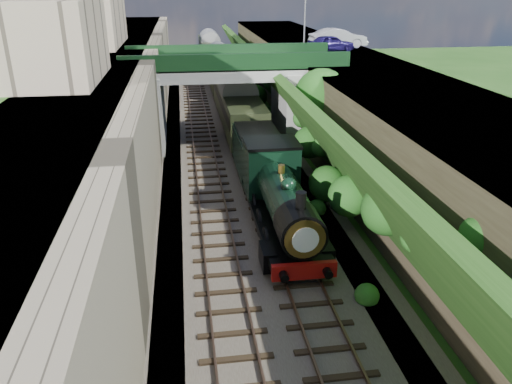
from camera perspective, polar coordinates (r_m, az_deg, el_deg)
name	(u,v)px	position (r m, az deg, el deg)	size (l,w,h in m)	color
ground	(292,347)	(18.30, 4.10, -17.23)	(160.00, 160.00, 0.00)	#1E4714
trackbed	(233,159)	(35.74, -2.64, 3.82)	(10.00, 90.00, 0.20)	#473F38
retaining_wall	(151,115)	(34.69, -11.92, 8.62)	(1.00, 90.00, 7.00)	#756B56
street_plateau_left	(97,117)	(35.09, -17.68, 8.20)	(6.00, 90.00, 7.00)	#262628
street_plateau_right	(364,113)	(36.98, 12.26, 8.87)	(8.00, 90.00, 6.25)	#262628
embankment_slope	(308,128)	(33.99, 6.02, 7.27)	(4.51, 90.00, 6.41)	#1E4714
track_left	(205,158)	(35.56, -5.86, 3.87)	(2.50, 90.00, 0.20)	black
track_right	(250,156)	(35.82, -0.73, 4.14)	(2.50, 90.00, 0.20)	black
road_bridge	(239,92)	(38.62, -1.95, 11.41)	(16.00, 6.40, 7.25)	gray
building_far	(86,6)	(44.25, -18.85, 19.49)	(5.00, 10.00, 6.00)	gray
building_near	(57,41)	(28.45, -21.82, 15.77)	(4.00, 8.00, 4.00)	gray
tree	(322,97)	(34.13, 7.59, 10.66)	(3.60, 3.80, 6.60)	black
lamppost	(306,9)	(47.05, 5.69, 20.12)	(0.87, 0.15, 6.00)	gray
car_blue	(331,43)	(44.69, 8.56, 16.46)	(1.63, 4.04, 1.38)	#1B1250
car_silver	(338,38)	(47.43, 9.35, 16.97)	(1.79, 5.13, 1.69)	#9D9DA1
locomotive	(281,201)	(24.40, 2.93, -1.01)	(3.10, 10.22, 3.83)	black
tender	(259,158)	(31.26, 0.33, 3.95)	(2.70, 6.00, 3.05)	black
coach_front	(237,105)	(43.17, -2.21, 9.88)	(2.90, 18.00, 3.70)	black
coach_middle	(220,70)	(61.56, -4.18, 13.77)	(2.90, 18.00, 3.70)	black
coach_rear	(210,50)	(80.14, -5.27, 15.86)	(2.90, 18.00, 3.70)	black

